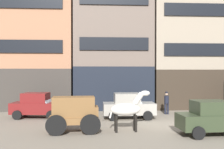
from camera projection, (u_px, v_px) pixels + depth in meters
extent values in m
plane|color=slate|center=(170.00, 125.00, 16.00)|extent=(120.00, 120.00, 0.00)
cube|color=#38332D|center=(29.00, 88.00, 24.42)|extent=(8.75, 6.23, 3.64)
cube|color=#9E6B4C|center=(29.00, 11.00, 24.35)|extent=(8.75, 6.23, 11.24)
cube|color=black|center=(18.00, 46.00, 21.22)|extent=(7.35, 0.12, 1.10)
cube|color=black|center=(18.00, 1.00, 21.18)|extent=(7.35, 0.12, 1.10)
cube|color=black|center=(112.00, 87.00, 24.89)|extent=(7.06, 6.23, 3.84)
cube|color=#66564C|center=(112.00, 28.00, 24.84)|extent=(7.06, 6.23, 7.78)
cube|color=black|center=(114.00, 44.00, 21.69)|extent=(5.93, 0.12, 1.10)
cube|color=#33281E|center=(190.00, 88.00, 25.36)|extent=(8.32, 6.23, 3.58)
cube|color=gray|center=(190.00, 0.00, 25.28)|extent=(8.32, 6.23, 13.96)
cube|color=black|center=(204.00, 50.00, 22.16)|extent=(6.99, 0.12, 1.10)
cube|color=black|center=(204.00, 10.00, 22.13)|extent=(6.99, 0.12, 1.10)
cube|color=brown|center=(74.00, 120.00, 14.07)|extent=(2.78, 1.47, 0.36)
cube|color=brown|center=(74.00, 107.00, 14.06)|extent=(2.36, 1.25, 1.10)
cube|color=brown|center=(94.00, 111.00, 14.21)|extent=(0.47, 1.06, 0.50)
cylinder|color=black|center=(89.00, 120.00, 14.88)|extent=(1.10, 0.15, 1.10)
cylinder|color=black|center=(90.00, 125.00, 13.48)|extent=(1.10, 0.15, 1.10)
cylinder|color=black|center=(58.00, 120.00, 14.66)|extent=(1.10, 0.15, 1.10)
cylinder|color=black|center=(56.00, 125.00, 13.25)|extent=(1.10, 0.15, 1.10)
ellipsoid|color=beige|center=(126.00, 109.00, 14.23)|extent=(1.74, 0.71, 0.70)
cylinder|color=beige|center=(138.00, 99.00, 14.32)|extent=(0.68, 0.36, 0.76)
ellipsoid|color=beige|center=(145.00, 93.00, 14.37)|extent=(0.57, 0.28, 0.30)
cylinder|color=beige|center=(111.00, 112.00, 14.14)|extent=(0.27, 0.12, 0.65)
cylinder|color=black|center=(134.00, 122.00, 14.49)|extent=(0.14, 0.14, 0.95)
cylinder|color=black|center=(136.00, 124.00, 14.13)|extent=(0.14, 0.14, 0.95)
cylinder|color=black|center=(115.00, 123.00, 14.35)|extent=(0.14, 0.14, 0.95)
cylinder|color=black|center=(116.00, 124.00, 13.99)|extent=(0.14, 0.14, 0.95)
cube|color=#2D3823|center=(213.00, 121.00, 13.47)|extent=(3.76, 1.75, 0.80)
cube|color=#2D3823|center=(211.00, 107.00, 13.45)|extent=(1.86, 1.51, 0.70)
cylinder|color=black|center=(185.00, 126.00, 14.19)|extent=(0.67, 0.21, 0.66)
cylinder|color=black|center=(199.00, 133.00, 12.52)|extent=(0.67, 0.21, 0.66)
cube|color=gray|center=(129.00, 108.00, 18.28)|extent=(3.72, 1.65, 0.80)
cube|color=gray|center=(127.00, 98.00, 18.27)|extent=(1.82, 1.46, 0.70)
cube|color=silver|center=(139.00, 100.00, 18.33)|extent=(0.35, 1.32, 0.56)
cylinder|color=black|center=(143.00, 112.00, 19.21)|extent=(0.66, 0.19, 0.66)
cylinder|color=black|center=(148.00, 116.00, 17.54)|extent=(0.66, 0.19, 0.66)
cylinder|color=black|center=(112.00, 112.00, 19.04)|extent=(0.66, 0.19, 0.66)
cylinder|color=black|center=(113.00, 116.00, 17.36)|extent=(0.66, 0.19, 0.66)
cube|color=maroon|center=(38.00, 108.00, 18.59)|extent=(3.82, 1.90, 0.80)
cube|color=maroon|center=(36.00, 98.00, 18.58)|extent=(1.91, 1.58, 0.70)
cube|color=silver|center=(47.00, 99.00, 18.56)|extent=(0.44, 1.34, 0.56)
cylinder|color=black|center=(57.00, 112.00, 19.40)|extent=(0.67, 0.23, 0.66)
cylinder|color=black|center=(51.00, 115.00, 17.72)|extent=(0.67, 0.23, 0.66)
cylinder|color=black|center=(26.00, 111.00, 19.46)|extent=(0.67, 0.23, 0.66)
cylinder|color=black|center=(17.00, 115.00, 17.78)|extent=(0.67, 0.23, 0.66)
cylinder|color=black|center=(165.00, 109.00, 20.13)|extent=(0.16, 0.16, 0.85)
cylinder|color=black|center=(168.00, 109.00, 20.14)|extent=(0.16, 0.16, 0.85)
cylinder|color=black|center=(167.00, 100.00, 20.12)|extent=(0.51, 0.51, 0.62)
sphere|color=tan|center=(167.00, 94.00, 20.12)|extent=(0.22, 0.22, 0.22)
cylinder|color=black|center=(167.00, 93.00, 20.12)|extent=(0.28, 0.28, 0.02)
cylinder|color=black|center=(167.00, 92.00, 20.12)|extent=(0.18, 0.18, 0.09)
cylinder|color=maroon|center=(198.00, 108.00, 20.96)|extent=(0.24, 0.24, 0.70)
sphere|color=maroon|center=(198.00, 104.00, 20.95)|extent=(0.22, 0.22, 0.22)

